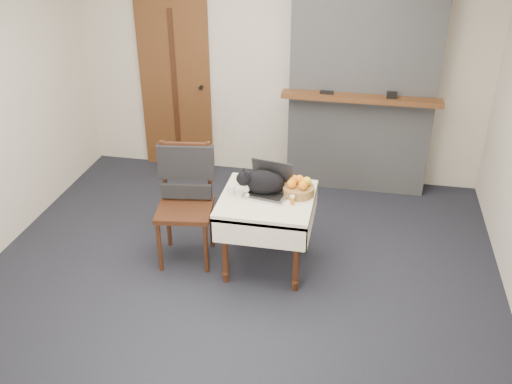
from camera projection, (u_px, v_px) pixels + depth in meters
ground at (241, 269)px, 5.07m from camera, size 4.50×4.50×0.00m
room_shell at (251, 59)px, 4.63m from camera, size 4.52×4.01×2.61m
door at (175, 84)px, 6.50m from camera, size 0.82×0.10×2.00m
chimney at (363, 73)px, 5.89m from camera, size 1.62×0.48×2.60m
side_table at (267, 208)px, 4.84m from camera, size 0.78×0.78×0.70m
laptop at (269, 186)px, 4.82m from camera, size 0.41×0.37×0.27m
cat at (264, 183)px, 4.79m from camera, size 0.51×0.31×0.24m
cream_jar at (231, 190)px, 4.82m from camera, size 0.07×0.07×0.07m
pill_bottle at (292, 200)px, 4.66m from camera, size 0.04×0.04×0.08m
fruit_basket at (299, 188)px, 4.80m from camera, size 0.27×0.27×0.15m
desk_clutter at (284, 195)px, 4.82m from camera, size 0.16×0.03×0.01m
chair at (186, 186)px, 5.00m from camera, size 0.54×0.54×1.07m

